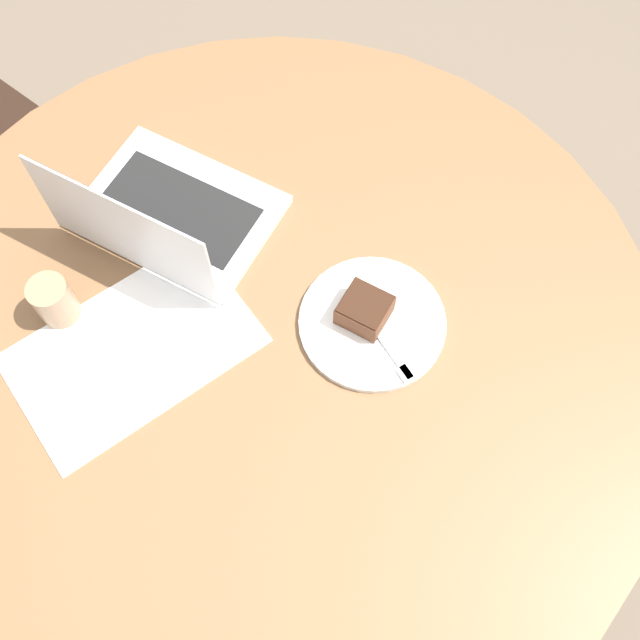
{
  "coord_description": "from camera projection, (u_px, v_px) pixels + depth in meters",
  "views": [
    {
      "loc": [
        0.01,
        0.51,
        1.9
      ],
      "look_at": [
        -0.09,
        0.01,
        0.8
      ],
      "focal_mm": 42.0,
      "sensor_mm": 36.0,
      "label": 1
    }
  ],
  "objects": [
    {
      "name": "plate",
      "position": [
        372.0,
        323.0,
        1.25
      ],
      "size": [
        0.25,
        0.25,
        0.01
      ],
      "color": "white",
      "rests_on": "dining_table"
    },
    {
      "name": "dining_table",
      "position": [
        271.0,
        361.0,
        1.35
      ],
      "size": [
        1.35,
        1.35,
        0.76
      ],
      "color": "brown",
      "rests_on": "ground_plane"
    },
    {
      "name": "laptop",
      "position": [
        167.0,
        216.0,
        1.31
      ],
      "size": [
        0.42,
        0.41,
        0.21
      ],
      "rotation": [
        0.0,
        0.0,
        8.74
      ],
      "color": "silver",
      "rests_on": "dining_table"
    },
    {
      "name": "coffee_glass",
      "position": [
        54.0,
        301.0,
        1.23
      ],
      "size": [
        0.07,
        0.07,
        0.09
      ],
      "color": "#997556",
      "rests_on": "dining_table"
    },
    {
      "name": "fork",
      "position": [
        388.0,
        347.0,
        1.23
      ],
      "size": [
        0.08,
        0.17,
        0.0
      ],
      "rotation": [
        0.0,
        0.0,
        8.21
      ],
      "color": "silver",
      "rests_on": "plate"
    },
    {
      "name": "cake_slice",
      "position": [
        364.0,
        307.0,
        1.23
      ],
      "size": [
        0.11,
        0.11,
        0.05
      ],
      "rotation": [
        0.0,
        0.0,
        5.58
      ],
      "color": "brown",
      "rests_on": "plate"
    },
    {
      "name": "ground_plane",
      "position": [
        286.0,
        454.0,
        1.93
      ],
      "size": [
        12.0,
        12.0,
        0.0
      ],
      "primitive_type": "plane",
      "color": "#6B5B4C"
    },
    {
      "name": "paper_document",
      "position": [
        133.0,
        349.0,
        1.24
      ],
      "size": [
        0.46,
        0.39,
        0.0
      ],
      "rotation": [
        0.0,
        0.0,
        0.44
      ],
      "color": "white",
      "rests_on": "dining_table"
    }
  ]
}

